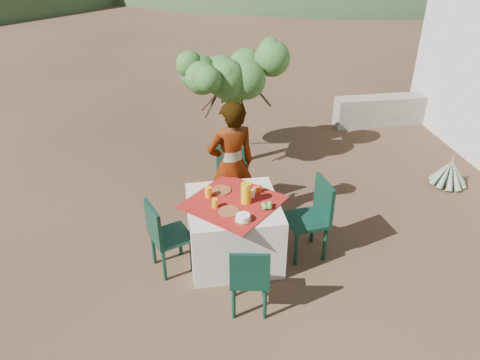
% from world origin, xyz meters
% --- Properties ---
extents(ground, '(160.00, 160.00, 0.00)m').
position_xyz_m(ground, '(0.00, 0.00, 0.00)').
color(ground, '#372119').
rests_on(ground, ground).
extents(table, '(1.30, 1.30, 0.76)m').
position_xyz_m(table, '(-0.16, -0.06, 0.38)').
color(table, silver).
rests_on(table, ground).
extents(chair_far, '(0.53, 0.53, 0.89)m').
position_xyz_m(chair_far, '(-0.06, 0.96, 0.49)').
color(chair_far, black).
rests_on(chair_far, ground).
extents(chair_near, '(0.45, 0.45, 0.84)m').
position_xyz_m(chair_near, '(-0.14, -0.99, 0.46)').
color(chair_near, black).
rests_on(chair_near, ground).
extents(chair_left, '(0.53, 0.53, 0.89)m').
position_xyz_m(chair_left, '(-0.95, -0.18, 0.49)').
color(chair_left, black).
rests_on(chair_left, ground).
extents(chair_right, '(0.49, 0.49, 0.97)m').
position_xyz_m(chair_right, '(0.76, -0.14, 0.54)').
color(chair_right, black).
rests_on(chair_right, ground).
extents(person, '(0.70, 0.54, 1.69)m').
position_xyz_m(person, '(-0.08, 0.63, 0.85)').
color(person, '#8C6651').
rests_on(person, ground).
extents(shrub_tree, '(1.47, 1.44, 1.73)m').
position_xyz_m(shrub_tree, '(0.23, 2.31, 1.37)').
color(shrub_tree, '#412C20').
rests_on(shrub_tree, ground).
extents(agave, '(0.55, 0.54, 0.58)m').
position_xyz_m(agave, '(3.26, 1.08, 0.19)').
color(agave, gray).
rests_on(agave, ground).
extents(stone_wall, '(2.60, 0.35, 0.55)m').
position_xyz_m(stone_wall, '(3.60, 3.40, 0.28)').
color(stone_wall, gray).
rests_on(stone_wall, ground).
extents(plate_far, '(0.23, 0.23, 0.01)m').
position_xyz_m(plate_far, '(-0.26, 0.20, 0.77)').
color(plate_far, brown).
rests_on(plate_far, table).
extents(plate_near, '(0.23, 0.23, 0.01)m').
position_xyz_m(plate_near, '(-0.23, -0.26, 0.77)').
color(plate_near, brown).
rests_on(plate_near, table).
extents(glass_far, '(0.08, 0.08, 0.12)m').
position_xyz_m(glass_far, '(-0.42, 0.09, 0.82)').
color(glass_far, '#F5B10F').
rests_on(glass_far, table).
extents(glass_near, '(0.06, 0.06, 0.10)m').
position_xyz_m(glass_near, '(-0.37, -0.14, 0.81)').
color(glass_near, '#F5B10F').
rests_on(glass_near, table).
extents(juice_pitcher, '(0.11, 0.11, 0.25)m').
position_xyz_m(juice_pitcher, '(-0.02, -0.10, 0.88)').
color(juice_pitcher, '#F5B10F').
rests_on(juice_pitcher, table).
extents(bowl_plate, '(0.19, 0.19, 0.01)m').
position_xyz_m(bowl_plate, '(-0.11, -0.44, 0.77)').
color(bowl_plate, brown).
rests_on(bowl_plate, table).
extents(white_bowl, '(0.15, 0.15, 0.06)m').
position_xyz_m(white_bowl, '(-0.11, -0.44, 0.80)').
color(white_bowl, white).
rests_on(white_bowl, bowl_plate).
extents(jar_left, '(0.05, 0.05, 0.08)m').
position_xyz_m(jar_left, '(0.11, 0.07, 0.80)').
color(jar_left, orange).
rests_on(jar_left, table).
extents(jar_right, '(0.05, 0.05, 0.09)m').
position_xyz_m(jar_right, '(0.17, 0.11, 0.80)').
color(jar_right, orange).
rests_on(jar_right, table).
extents(napkin_holder, '(0.08, 0.07, 0.10)m').
position_xyz_m(napkin_holder, '(0.06, -0.00, 0.81)').
color(napkin_holder, white).
rests_on(napkin_holder, table).
extents(fruit_cluster, '(0.13, 0.12, 0.07)m').
position_xyz_m(fruit_cluster, '(0.19, -0.25, 0.79)').
color(fruit_cluster, '#5B9837').
rests_on(fruit_cluster, table).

